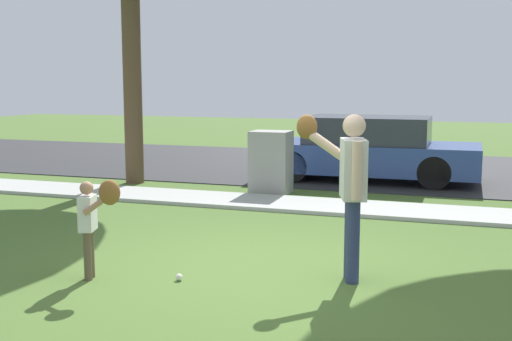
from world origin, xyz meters
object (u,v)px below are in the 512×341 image
Objects in this scene: person_adult at (349,179)px; baseball at (179,277)px; utility_cabinet at (271,162)px; parked_wagon_blue at (368,149)px; person_child at (93,215)px.

person_adult is 2.04m from baseball.
baseball is at bearing -83.15° from utility_cabinet.
person_adult is 6.87m from parked_wagon_blue.
person_adult is at bearing 1.16° from person_child.
utility_cabinet is (-2.30, 4.72, -0.49)m from person_adult.
utility_cabinet reaches higher than person_child.
baseball is 5.38m from utility_cabinet.
person_child reaches higher than baseball.
person_child is 14.64× the size of baseball.
person_child is at bearing 1.16° from person_adult.
baseball is 0.06× the size of utility_cabinet.
parked_wagon_blue is (1.68, 7.64, -0.04)m from person_child.
parked_wagon_blue is (0.83, 7.40, 0.62)m from baseball.
person_adult reaches higher than baseball.
baseball is at bearing 83.60° from parked_wagon_blue.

